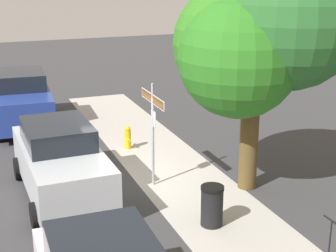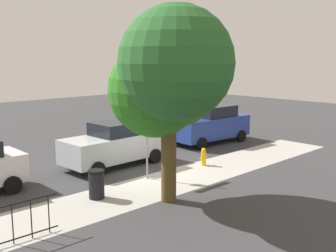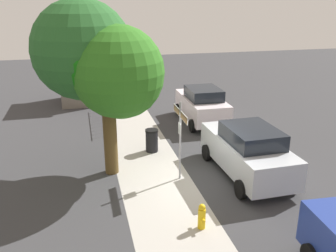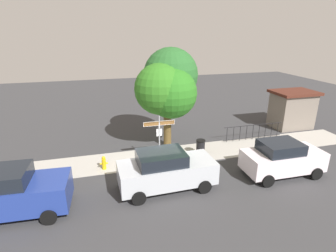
# 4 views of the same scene
# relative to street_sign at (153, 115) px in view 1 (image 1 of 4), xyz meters

# --- Properties ---
(ground_plane) EXTENTS (60.00, 60.00, 0.00)m
(ground_plane) POSITION_rel_street_sign_xyz_m (-0.47, -0.40, -2.01)
(ground_plane) COLOR #38383A
(sidewalk_strip) EXTENTS (24.00, 2.60, 0.00)m
(sidewalk_strip) POSITION_rel_street_sign_xyz_m (1.53, 0.90, -2.00)
(sidewalk_strip) COLOR #AEAAA1
(sidewalk_strip) RESTS_ON ground_plane
(street_sign) EXTENTS (1.75, 0.07, 2.89)m
(street_sign) POSITION_rel_street_sign_xyz_m (0.00, 0.00, 0.00)
(street_sign) COLOR #9EA0A5
(street_sign) RESTS_ON ground_plane
(shade_tree) EXTENTS (4.26, 4.53, 6.28)m
(shade_tree) POSITION_rel_street_sign_xyz_m (1.14, 2.51, 2.11)
(shade_tree) COLOR #523F1F
(shade_tree) RESTS_ON ground_plane
(car_blue) EXTENTS (4.72, 2.36, 2.06)m
(car_blue) POSITION_rel_street_sign_xyz_m (-6.95, -2.73, -0.98)
(car_blue) COLOR navy
(car_blue) RESTS_ON ground_plane
(car_silver) EXTENTS (4.64, 2.20, 1.92)m
(car_silver) POSITION_rel_street_sign_xyz_m (-0.28, -2.48, -1.04)
(car_silver) COLOR silver
(car_silver) RESTS_ON ground_plane
(fire_hydrant) EXTENTS (0.42, 0.22, 0.78)m
(fire_hydrant) POSITION_rel_street_sign_xyz_m (-3.10, 0.20, -1.62)
(fire_hydrant) COLOR yellow
(fire_hydrant) RESTS_ON ground_plane
(trash_bin) EXTENTS (0.55, 0.55, 0.98)m
(trash_bin) POSITION_rel_street_sign_xyz_m (2.69, 0.50, -1.51)
(trash_bin) COLOR black
(trash_bin) RESTS_ON ground_plane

